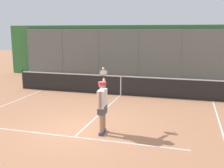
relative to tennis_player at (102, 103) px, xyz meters
The scene contains 5 objects.
ground_plane 1.19m from the tennis_player, 10.88° to the right, with size 60.00×60.00×0.00m, color #B27551.
court_line_markings 1.47m from the tennis_player, 50.81° to the left, with size 8.66×10.32×0.01m.
fence_backdrop 10.34m from the tennis_player, 86.05° to the right, with size 19.09×1.37×3.48m.
tennis_net 5.18m from the tennis_player, 82.09° to the right, with size 11.12×0.09×1.07m.
tennis_player is the anchor object (origin of this frame).
Camera 1 is at (-3.21, 7.76, 3.13)m, focal length 43.68 mm.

